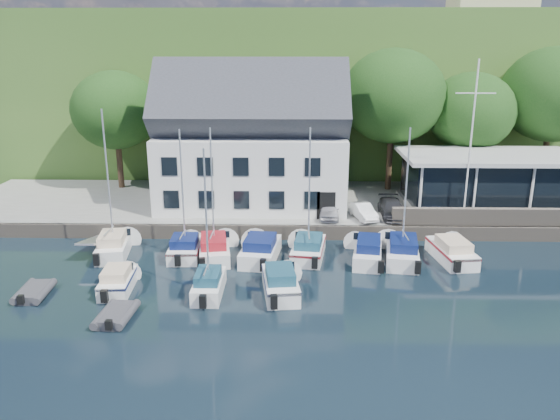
# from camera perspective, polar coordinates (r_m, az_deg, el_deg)

# --- Properties ---
(ground) EXTENTS (180.00, 180.00, 0.00)m
(ground) POSITION_cam_1_polar(r_m,az_deg,el_deg) (28.07, 9.36, -10.71)
(ground) COLOR black
(ground) RESTS_ON ground
(quay) EXTENTS (60.00, 13.00, 1.00)m
(quay) POSITION_cam_1_polar(r_m,az_deg,el_deg) (44.10, 6.35, 0.38)
(quay) COLOR gray
(quay) RESTS_ON ground
(quay_face) EXTENTS (60.00, 0.30, 1.00)m
(quay_face) POSITION_cam_1_polar(r_m,az_deg,el_deg) (37.93, 7.17, -2.38)
(quay_face) COLOR #675D52
(quay_face) RESTS_ON ground
(hillside) EXTENTS (160.00, 75.00, 16.00)m
(hillside) POSITION_cam_1_polar(r_m,az_deg,el_deg) (86.88, 3.99, 13.49)
(hillside) COLOR #335821
(hillside) RESTS_ON ground
(field_patch) EXTENTS (50.00, 30.00, 0.30)m
(field_patch) POSITION_cam_1_polar(r_m,az_deg,el_deg) (95.47, 8.93, 18.52)
(field_patch) COLOR #536231
(field_patch) RESTS_ON hillside
(harbor_building) EXTENTS (14.40, 8.20, 8.70)m
(harbor_building) POSITION_cam_1_polar(r_m,az_deg,el_deg) (41.94, -2.95, 6.43)
(harbor_building) COLOR silver
(harbor_building) RESTS_ON quay
(club_pavilion) EXTENTS (13.20, 7.20, 4.10)m
(club_pavilion) POSITION_cam_1_polar(r_m,az_deg,el_deg) (44.40, 20.93, 2.89)
(club_pavilion) COLOR black
(club_pavilion) RESTS_ON quay
(seawall) EXTENTS (18.00, 0.50, 1.20)m
(seawall) POSITION_cam_1_polar(r_m,az_deg,el_deg) (40.99, 24.10, -0.67)
(seawall) COLOR #675D52
(seawall) RESTS_ON quay
(gangway) EXTENTS (1.20, 6.00, 1.40)m
(gangway) POSITION_cam_1_polar(r_m,az_deg,el_deg) (38.15, -18.07, -3.79)
(gangway) COLOR silver
(gangway) RESTS_ON ground
(car_silver) EXTENTS (1.57, 3.54, 1.18)m
(car_silver) POSITION_cam_1_polar(r_m,az_deg,el_deg) (39.29, 5.14, 0.03)
(car_silver) COLOR silver
(car_silver) RESTS_ON quay
(car_white) EXTENTS (1.97, 3.47, 1.08)m
(car_white) POSITION_cam_1_polar(r_m,az_deg,el_deg) (39.39, 8.67, -0.12)
(car_white) COLOR silver
(car_white) RESTS_ON quay
(car_dgrey) EXTENTS (1.74, 4.23, 1.23)m
(car_dgrey) POSITION_cam_1_polar(r_m,az_deg,el_deg) (40.15, 11.66, 0.15)
(car_dgrey) COLOR #28292D
(car_dgrey) RESTS_ON quay
(car_blue) EXTENTS (1.87, 3.64, 1.19)m
(car_blue) POSITION_cam_1_polar(r_m,az_deg,el_deg) (41.07, 15.40, 0.23)
(car_blue) COLOR #304993
(car_blue) RESTS_ON quay
(flagpole) EXTENTS (2.66, 0.20, 11.08)m
(flagpole) POSITION_cam_1_polar(r_m,az_deg,el_deg) (39.46, 19.30, 6.62)
(flagpole) COLOR silver
(flagpole) RESTS_ON quay
(tree_0) EXTENTS (7.31, 7.31, 9.99)m
(tree_0) POSITION_cam_1_polar(r_m,az_deg,el_deg) (48.86, -16.67, 7.99)
(tree_0) COLOR #143810
(tree_0) RESTS_ON quay
(tree_1) EXTENTS (7.06, 7.06, 9.65)m
(tree_1) POSITION_cam_1_polar(r_m,az_deg,el_deg) (47.34, -8.79, 8.02)
(tree_1) COLOR #143810
(tree_1) RESTS_ON quay
(tree_2) EXTENTS (7.17, 7.17, 9.80)m
(tree_2) POSITION_cam_1_polar(r_m,az_deg,el_deg) (47.75, 2.48, 8.36)
(tree_2) COLOR #143810
(tree_2) RESTS_ON quay
(tree_3) EXTENTS (8.62, 8.62, 11.78)m
(tree_3) POSITION_cam_1_polar(r_m,az_deg,el_deg) (47.05, 11.59, 9.13)
(tree_3) COLOR #143810
(tree_3) RESTS_ON quay
(tree_4) EXTENTS (7.23, 7.23, 9.89)m
(tree_4) POSITION_cam_1_polar(r_m,az_deg,el_deg) (48.72, 19.14, 7.68)
(tree_4) COLOR #143810
(tree_4) RESTS_ON quay
(tree_5) EXTENTS (8.72, 8.72, 11.91)m
(tree_5) POSITION_cam_1_polar(r_m,az_deg,el_deg) (51.92, 26.38, 8.52)
(tree_5) COLOR #143810
(tree_5) RESTS_ON quay
(boat_r1_0) EXTENTS (2.78, 6.32, 9.14)m
(boat_r1_0) POSITION_cam_1_polar(r_m,az_deg,el_deg) (35.43, -17.49, 2.46)
(boat_r1_0) COLOR white
(boat_r1_0) RESTS_ON ground
(boat_r1_1) EXTENTS (2.28, 5.25, 8.58)m
(boat_r1_1) POSITION_cam_1_polar(r_m,az_deg,el_deg) (34.03, -10.16, 1.93)
(boat_r1_1) COLOR white
(boat_r1_1) RESTS_ON ground
(boat_r1_2) EXTENTS (2.97, 6.75, 8.80)m
(boat_r1_2) POSITION_cam_1_polar(r_m,az_deg,el_deg) (33.70, -7.10, 2.12)
(boat_r1_2) COLOR white
(boat_r1_2) RESTS_ON ground
(boat_r1_3) EXTENTS (3.00, 6.50, 1.55)m
(boat_r1_3) POSITION_cam_1_polar(r_m,az_deg,el_deg) (34.18, -2.06, -3.94)
(boat_r1_3) COLOR white
(boat_r1_3) RESTS_ON ground
(boat_r1_4) EXTENTS (2.84, 6.17, 8.80)m
(boat_r1_4) POSITION_cam_1_polar(r_m,az_deg,el_deg) (33.41, 3.08, 2.10)
(boat_r1_4) COLOR white
(boat_r1_4) RESTS_ON ground
(boat_r1_5) EXTENTS (2.89, 6.93, 1.47)m
(boat_r1_5) POSITION_cam_1_polar(r_m,az_deg,el_deg) (34.54, 9.18, -3.99)
(boat_r1_5) COLOR white
(boat_r1_5) RESTS_ON ground
(boat_r1_6) EXTENTS (3.16, 7.16, 9.35)m
(boat_r1_6) POSITION_cam_1_polar(r_m,az_deg,el_deg) (33.74, 13.06, 2.30)
(boat_r1_6) COLOR white
(boat_r1_6) RESTS_ON ground
(boat_r1_7) EXTENTS (2.80, 6.40, 1.47)m
(boat_r1_7) POSITION_cam_1_polar(r_m,az_deg,el_deg) (35.64, 17.51, -3.92)
(boat_r1_7) COLOR white
(boat_r1_7) RESTS_ON ground
(boat_r2_0) EXTENTS (2.02, 5.04, 1.35)m
(boat_r2_0) POSITION_cam_1_polar(r_m,az_deg,el_deg) (31.31, -16.59, -6.85)
(boat_r2_0) COLOR white
(boat_r2_0) RESTS_ON ground
(boat_r2_1) EXTENTS (1.63, 5.31, 8.47)m
(boat_r2_1) POSITION_cam_1_polar(r_m,az_deg,el_deg) (28.57, -7.71, -0.93)
(boat_r2_1) COLOR white
(boat_r2_1) RESTS_ON ground
(boat_r2_2) EXTENTS (2.58, 6.00, 1.54)m
(boat_r2_2) POSITION_cam_1_polar(r_m,az_deg,el_deg) (29.57, 0.04, -7.34)
(boat_r2_2) COLOR white
(boat_r2_2) RESTS_ON ground
(dinghy_0) EXTENTS (1.83, 2.86, 0.64)m
(dinghy_0) POSITION_cam_1_polar(r_m,az_deg,el_deg) (32.25, -24.31, -7.67)
(dinghy_0) COLOR #36363B
(dinghy_0) RESTS_ON ground
(dinghy_1) EXTENTS (1.83, 2.87, 0.65)m
(dinghy_1) POSITION_cam_1_polar(r_m,az_deg,el_deg) (28.24, -16.76, -10.32)
(dinghy_1) COLOR #36363B
(dinghy_1) RESTS_ON ground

